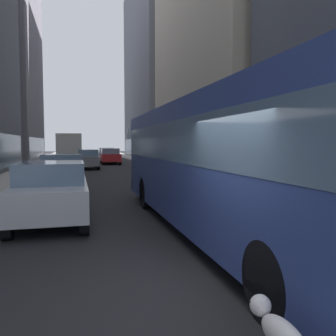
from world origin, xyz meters
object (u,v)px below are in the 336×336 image
car_grey_wagon (88,159)px  pedestrian_with_handbag (258,168)px  car_red_coupe (110,156)px  car_blue_hatchback (106,155)px  transit_bus (221,158)px  car_white_van (62,171)px  box_truck (70,148)px  dalmatian_dog (279,334)px  car_silver_sedan (52,190)px

car_grey_wagon → pedestrian_with_handbag: 17.11m
car_red_coupe → pedestrian_with_handbag: size_ratio=2.55×
car_grey_wagon → car_blue_hatchback: size_ratio=0.91×
transit_bus → car_white_van: transit_bus is taller
box_truck → dalmatian_dog: 34.74m
dalmatian_dog → car_red_coupe: bearing=87.1°
transit_bus → pedestrian_with_handbag: transit_bus is taller
car_grey_wagon → box_truck: size_ratio=0.53×
transit_bus → dalmatian_dog: bearing=-108.1°
transit_bus → box_truck: size_ratio=1.54×
car_silver_sedan → car_white_van: size_ratio=1.19×
car_silver_sedan → box_truck: 27.04m
car_silver_sedan → car_white_van: (0.00, 7.12, -0.00)m
car_white_van → dalmatian_dog: bearing=-81.1°
car_silver_sedan → car_blue_hatchback: bearing=82.6°
car_red_coupe → car_silver_sedan: (-4.00, -26.28, 0.00)m
transit_bus → car_silver_sedan: size_ratio=2.43×
car_red_coupe → dalmatian_dog: car_red_coupe is taller
car_red_coupe → car_grey_wagon: size_ratio=1.09×
car_grey_wagon → dalmatian_dog: 27.51m
transit_bus → car_white_van: size_ratio=2.88×
transit_bus → car_silver_sedan: bearing=148.8°
car_grey_wagon → dalmatian_dog: (0.71, -27.50, -0.31)m
transit_bus → car_grey_wagon: size_ratio=2.92×
car_grey_wagon → car_red_coupe: bearing=69.4°
car_red_coupe → transit_bus: bearing=-90.0°
transit_bus → car_red_coupe: 28.72m
car_grey_wagon → car_silver_sedan: bearing=-94.6°
car_red_coupe → pedestrian_with_handbag: bearing=-77.9°
car_blue_hatchback → dalmatian_dog: (-1.69, -38.58, -0.31)m
transit_bus → car_grey_wagon: bearing=96.1°
car_grey_wagon → pedestrian_with_handbag: pedestrian_with_handbag is taller
car_silver_sedan → car_blue_hatchback: (4.00, 30.97, -0.00)m
transit_bus → car_grey_wagon: (-2.40, 22.31, -0.96)m
car_grey_wagon → box_truck: 7.37m
car_red_coupe → car_white_van: (-4.00, -19.17, -0.00)m
dalmatian_dog → pedestrian_with_handbag: pedestrian_with_handbag is taller
car_blue_hatchback → car_silver_sedan: bearing=-97.4°
car_red_coupe → pedestrian_with_handbag: (4.72, -21.97, 0.19)m
car_white_van → car_silver_sedan: bearing=-90.0°
box_truck → pedestrian_with_handbag: box_truck is taller
car_red_coupe → car_white_van: same height
box_truck → car_silver_sedan: bearing=-90.0°
car_white_van → box_truck: 19.93m
pedestrian_with_handbag → car_red_coupe: bearing=102.1°
car_grey_wagon → car_blue_hatchback: (2.40, 11.09, 0.00)m
car_grey_wagon → dalmatian_dog: bearing=-88.5°
car_red_coupe → dalmatian_dog: bearing=-92.9°
transit_bus → car_red_coupe: (0.00, 28.71, -0.95)m
car_blue_hatchback → car_red_coupe: bearing=-90.0°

